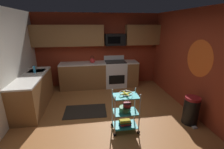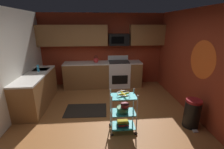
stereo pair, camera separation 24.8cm
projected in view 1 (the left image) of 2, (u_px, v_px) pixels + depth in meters
name	position (u px, v px, depth m)	size (l,w,h in m)	color
floor	(107.00, 119.00, 3.89)	(4.40, 4.80, 0.04)	#995B2D
wall_back	(98.00, 50.00, 5.77)	(4.52, 0.06, 2.60)	maroon
wall_right	(197.00, 64.00, 3.82)	(0.06, 4.80, 2.60)	maroon
wall_flower_decal	(199.00, 59.00, 3.69)	(0.88, 0.88, 0.00)	#E5591E
counter_run	(77.00, 80.00, 5.13)	(3.59, 2.49, 0.92)	brown
oven_range	(115.00, 73.00, 5.80)	(0.76, 0.65, 1.10)	white
upper_cabinets	(95.00, 35.00, 5.40)	(4.40, 0.33, 0.70)	brown
microwave	(115.00, 40.00, 5.53)	(0.70, 0.39, 0.40)	black
rolling_cart	(125.00, 112.00, 3.32)	(0.58, 0.36, 0.91)	silver
fruit_bowl	(126.00, 94.00, 3.19)	(0.27, 0.27, 0.07)	silver
mixing_bowl_large	(125.00, 109.00, 3.30)	(0.25, 0.25, 0.11)	#387F4C
mixing_bowl_small	(127.00, 105.00, 3.27)	(0.18, 0.18, 0.08)	maroon
book_stack	(125.00, 123.00, 3.40)	(0.26, 0.19, 0.11)	#1E4C8C
kettle	(92.00, 61.00, 5.52)	(0.21, 0.18, 0.26)	red
dish_soap_bottle	(34.00, 70.00, 4.34)	(0.06, 0.06, 0.20)	#2D8CBF
trash_can	(191.00, 110.00, 3.61)	(0.34, 0.42, 0.66)	black
floor_rug	(85.00, 111.00, 4.18)	(1.10, 0.70, 0.01)	black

